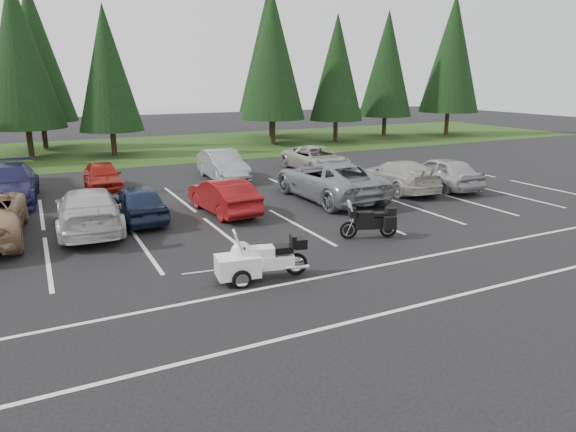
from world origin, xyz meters
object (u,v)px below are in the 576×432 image
at_px(car_near_5, 223,196).
at_px(car_near_7, 399,175).
at_px(car_near_6, 329,180).
at_px(car_near_8, 441,172).
at_px(adventure_motorcycle, 369,219).
at_px(cargo_trailer, 238,269).
at_px(car_near_3, 89,210).
at_px(car_far_1, 8,184).
at_px(car_near_4, 137,203).
at_px(touring_motorcycle, 267,253).
at_px(car_far_3, 223,165).
at_px(car_far_2, 103,176).
at_px(car_far_4, 316,159).

xyz_separation_m(car_near_5, car_near_7, (8.62, 0.25, 0.03)).
bearing_deg(car_near_6, car_near_8, 174.66).
bearing_deg(adventure_motorcycle, car_near_7, 62.63).
xyz_separation_m(car_near_6, cargo_trailer, (-6.91, -7.01, -0.47)).
height_order(car_near_3, car_far_1, car_far_1).
relative_size(car_near_4, car_near_7, 0.82).
distance_m(car_near_3, car_near_6, 9.78).
bearing_deg(car_near_4, touring_motorcycle, 103.35).
distance_m(car_near_6, touring_motorcycle, 9.36).
bearing_deg(car_near_5, car_near_8, 174.40).
bearing_deg(cargo_trailer, car_near_6, 52.59).
bearing_deg(car_near_8, car_near_4, -0.50).
xyz_separation_m(car_near_4, car_near_7, (11.81, -0.09, 0.02)).
xyz_separation_m(car_far_1, car_far_3, (9.69, 0.80, -0.04)).
height_order(car_near_6, car_far_3, car_near_6).
bearing_deg(car_far_1, car_near_6, -20.05).
relative_size(car_near_4, adventure_motorcycle, 1.86).
bearing_deg(adventure_motorcycle, car_far_1, 152.36).
xyz_separation_m(car_near_4, cargo_trailer, (1.15, -7.12, -0.31)).
bearing_deg(car_far_2, car_near_5, -59.21).
xyz_separation_m(car_near_6, touring_motorcycle, (-6.13, -7.08, -0.16)).
bearing_deg(car_far_2, car_near_3, -99.63).
distance_m(car_near_3, car_near_8, 15.61).
bearing_deg(car_near_7, car_near_4, 5.53).
bearing_deg(touring_motorcycle, car_far_2, 113.43).
bearing_deg(car_near_3, car_near_6, -173.46).
bearing_deg(touring_motorcycle, car_near_8, 42.25).
xyz_separation_m(car_far_3, car_far_4, (5.50, 0.00, -0.06)).
bearing_deg(car_far_3, car_far_1, -173.04).
relative_size(car_near_5, adventure_motorcycle, 1.92).
relative_size(car_near_6, car_far_4, 1.22).
relative_size(car_near_7, touring_motorcycle, 1.99).
xyz_separation_m(car_near_3, cargo_trailer, (2.86, -6.53, -0.38)).
relative_size(car_near_4, car_near_5, 0.97).
bearing_deg(car_near_6, car_near_4, -1.63).
relative_size(car_near_3, car_near_6, 0.85).
height_order(car_near_7, adventure_motorcycle, car_near_7).
distance_m(car_far_2, cargo_trailer, 13.27).
height_order(car_far_3, car_far_4, car_far_3).
xyz_separation_m(car_far_3, adventure_motorcycle, (0.89, -11.57, -0.09)).
xyz_separation_m(car_near_7, car_far_1, (-16.07, 5.32, 0.08)).
height_order(car_near_3, car_far_3, car_far_3).
relative_size(car_near_3, adventure_motorcycle, 2.38).
bearing_deg(cargo_trailer, car_near_3, 120.79).
bearing_deg(car_near_4, car_far_1, -52.44).
bearing_deg(car_near_3, car_far_2, -97.17).
distance_m(car_near_6, car_far_2, 10.49).
relative_size(car_near_4, cargo_trailer, 2.54).
height_order(car_near_6, touring_motorcycle, car_near_6).
distance_m(car_near_7, touring_motorcycle, 12.17).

